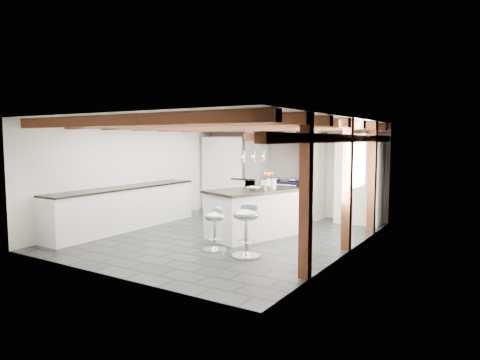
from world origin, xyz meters
The scene contains 6 objects.
ground centered at (0.00, 0.00, 0.00)m, with size 6.00×6.00×0.00m, color black.
room_shell centered at (-0.61, 1.42, 1.07)m, with size 6.00×6.03×6.00m.
range_cooker centered at (0.00, 2.68, 0.47)m, with size 1.00×0.63×0.99m.
kitchen_island centered at (0.53, 0.27, 0.49)m, with size 1.58×2.14×1.26m.
bar_stool_near centered at (1.16, -1.11, 0.56)m, with size 0.55×0.55×0.90m.
bar_stool_far centered at (0.50, -1.06, 0.48)m, with size 0.47×0.47×0.77m.
Camera 1 is at (4.74, -7.03, 1.93)m, focal length 32.00 mm.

